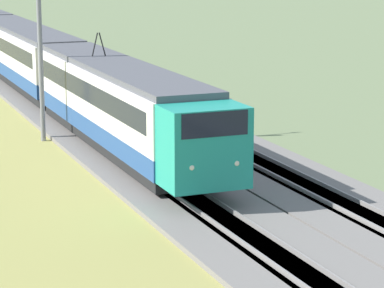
% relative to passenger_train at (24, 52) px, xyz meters
% --- Properties ---
extents(ballast_main, '(240.00, 4.40, 0.30)m').
position_rel_passenger_train_xyz_m(ballast_main, '(-3.99, 0.00, -2.24)').
color(ballast_main, slate).
rests_on(ballast_main, ground).
extents(ballast_adjacent, '(240.00, 4.40, 0.30)m').
position_rel_passenger_train_xyz_m(ballast_adjacent, '(-3.99, -4.52, -2.24)').
color(ballast_adjacent, slate).
rests_on(ballast_adjacent, ground).
extents(track_main, '(240.00, 1.57, 0.45)m').
position_rel_passenger_train_xyz_m(track_main, '(-3.99, 0.00, -2.23)').
color(track_main, '#4C4238').
rests_on(track_main, ground).
extents(track_adjacent, '(240.00, 1.57, 0.45)m').
position_rel_passenger_train_xyz_m(track_adjacent, '(-3.99, -4.52, -2.23)').
color(track_adjacent, '#4C4238').
rests_on(track_adjacent, ground).
extents(passenger_train, '(60.25, 2.95, 5.09)m').
position_rel_passenger_train_xyz_m(passenger_train, '(0.00, 0.00, 0.00)').
color(passenger_train, teal).
rests_on(passenger_train, ground).
extents(catenary_mast_mid, '(0.22, 2.56, 8.83)m').
position_rel_passenger_train_xyz_m(catenary_mast_mid, '(-16.19, 2.48, 2.17)').
color(catenary_mast_mid, slate).
rests_on(catenary_mast_mid, ground).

